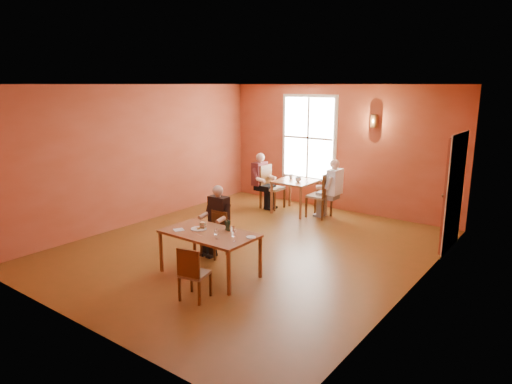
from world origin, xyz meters
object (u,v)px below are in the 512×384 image
Objects in this scene: chair_diner_white at (319,195)px; chair_diner_maroon at (273,187)px; chair_diner_main at (214,234)px; diner_main at (212,224)px; chair_empty at (195,273)px; main_table at (210,254)px; diner_white at (321,189)px; second_table at (295,197)px; diner_maroon at (272,182)px.

chair_diner_white is 0.99× the size of chair_diner_maroon.
chair_diner_main is 0.75× the size of chair_diner_maroon.
chair_empty is at bearing 123.34° from diner_main.
diner_main is at bearing 128.88° from main_table.
main_table is 3.95m from chair_diner_white.
chair_diner_white is 0.14m from diner_white.
chair_diner_main is 3.32m from diner_white.
chair_empty reaches higher than second_table.
second_table is (-0.35, 3.29, -0.01)m from chair_diner_main.
chair_diner_white is at bearing 90.00° from chair_diner_maroon.
chair_diner_maroon is (-1.50, 3.94, 0.18)m from main_table.
chair_empty is (0.41, -0.77, 0.04)m from main_table.
diner_maroon is at bearing 111.28° from main_table.
diner_white is (0.33, 3.32, 0.06)m from diner_main.
diner_white is 1.01× the size of diner_maroon.
chair_empty is 0.75× the size of chair_diner_maroon.
diner_maroon reaches higher than chair_diner_main.
main_table is 0.83m from diner_main.
diner_white is (0.68, 0.00, 0.28)m from second_table.
chair_empty is 4.75m from chair_diner_white.
chair_diner_main and chair_empty have the same top height.
diner_maroon is at bearing -90.00° from chair_diner_maroon.
diner_white reaches higher than diner_main.
main_table is at bearing -177.46° from diner_white.
chair_diner_main is at bearing 16.98° from chair_diner_maroon.
diner_white is (-0.17, 3.94, 0.31)m from main_table.
diner_maroon is (-1.36, 0.00, -0.01)m from diner_white.
chair_diner_white reaches higher than main_table.
chair_diner_white is 1.30m from chair_diner_maroon.
chair_empty is 4.87m from second_table.
chair_diner_maroon is 0.81× the size of diner_maroon.
chair_diner_main is at bearing -90.00° from diner_main.
diner_main reaches higher than main_table.
chair_empty is 0.61× the size of diner_maroon.
diner_white is at bearing 0.00° from second_table.
chair_diner_maroon is (-1.30, 0.00, 0.01)m from chair_diner_white.
main_table is 1.14× the size of diner_white.
chair_empty is at bearing 122.78° from chair_diner_main.
diner_main reaches higher than chair_diner_main.
diner_white is 1.36m from diner_maroon.
chair_diner_maroon reaches higher than chair_diner_white.
main_table is at bearing 21.28° from diner_maroon.
chair_diner_white is at bearing -95.08° from diner_main.
diner_maroon is at bearing -72.69° from diner_main.
chair_diner_main is 3.44m from chair_diner_maroon.
diner_main reaches higher than chair_diner_maroon.
chair_diner_white is (-0.20, 3.94, 0.17)m from main_table.
diner_maroon is (-1.95, 4.71, 0.26)m from chair_empty.
chair_diner_white is at bearing 90.00° from diner_white.
main_table is at bearing -77.76° from second_table.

